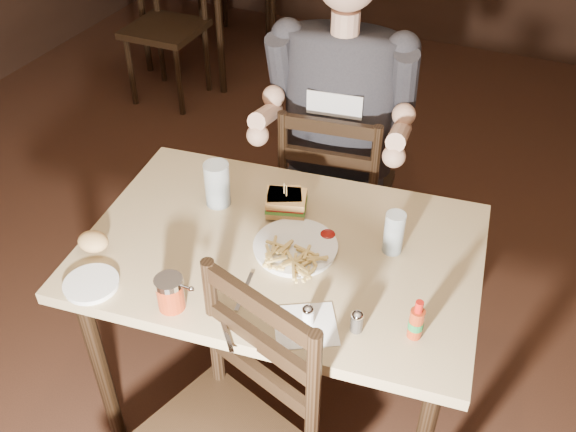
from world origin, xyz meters
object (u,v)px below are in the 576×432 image
at_px(diner, 339,90).
at_px(side_plate, 92,285).
at_px(dinner_plate, 295,248).
at_px(chair_far, 336,194).
at_px(hot_sauce, 417,319).
at_px(syrup_dispenser, 170,293).
at_px(main_table, 282,266).
at_px(bg_chair_near, 165,28).
at_px(glass_left, 217,184).
at_px(glass_right, 394,233).

bearing_deg(diner, side_plate, -116.49).
bearing_deg(dinner_plate, chair_far, 99.22).
height_order(hot_sauce, side_plate, hot_sauce).
height_order(chair_far, syrup_dispenser, chair_far).
bearing_deg(main_table, syrup_dispenser, -116.40).
height_order(diner, syrup_dispenser, diner).
bearing_deg(chair_far, bg_chair_near, -44.29).
relative_size(dinner_plate, syrup_dispenser, 2.43).
bearing_deg(side_plate, dinner_plate, 38.70).
relative_size(diner, glass_left, 6.46).
distance_m(glass_left, hot_sauce, 0.79).
xyz_separation_m(main_table, side_plate, (-0.42, -0.37, 0.09)).
height_order(glass_left, syrup_dispenser, glass_left).
bearing_deg(diner, hot_sauce, -65.55).
relative_size(bg_chair_near, dinner_plate, 3.83).
bearing_deg(bg_chair_near, chair_far, -37.44).
bearing_deg(dinner_plate, glass_right, 23.21).
relative_size(diner, dinner_plate, 3.95).
xyz_separation_m(dinner_plate, side_plate, (-0.47, -0.37, -0.00)).
bearing_deg(dinner_plate, syrup_dispenser, -122.00).
xyz_separation_m(chair_far, side_plate, (-0.35, -1.08, 0.31)).
bearing_deg(side_plate, chair_far, 72.01).
height_order(main_table, glass_left, glass_left).
height_order(chair_far, glass_right, chair_far).
xyz_separation_m(main_table, glass_right, (0.31, 0.12, 0.15)).
bearing_deg(chair_far, side_plate, 64.64).
relative_size(dinner_plate, glass_left, 1.64).
relative_size(main_table, hot_sauce, 10.16).
height_order(chair_far, glass_left, chair_far).
height_order(bg_chair_near, glass_right, bg_chair_near).
bearing_deg(side_plate, glass_left, 73.52).
xyz_separation_m(main_table, dinner_plate, (0.05, 0.00, 0.09)).
xyz_separation_m(hot_sauce, side_plate, (-0.88, -0.19, -0.06)).
bearing_deg(side_plate, hot_sauce, 12.06).
bearing_deg(dinner_plate, diner, 99.36).
height_order(chair_far, diner, diner).
bearing_deg(syrup_dispenser, glass_right, 37.45).
bearing_deg(side_plate, main_table, 41.48).
bearing_deg(bg_chair_near, hot_sauce, -45.16).
xyz_separation_m(chair_far, hot_sauce, (0.53, -0.89, 0.37)).
relative_size(bg_chair_near, hot_sauce, 7.60).
bearing_deg(syrup_dispenser, side_plate, 179.61).
relative_size(diner, side_plate, 6.44).
distance_m(bg_chair_near, side_plate, 2.59).
relative_size(glass_left, hot_sauce, 1.21).
xyz_separation_m(bg_chair_near, glass_left, (1.36, -1.77, 0.37)).
height_order(bg_chair_near, glass_left, bg_chair_near).
xyz_separation_m(glass_right, side_plate, (-0.73, -0.49, -0.06)).
height_order(main_table, side_plate, side_plate).
distance_m(hot_sauce, syrup_dispenser, 0.65).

